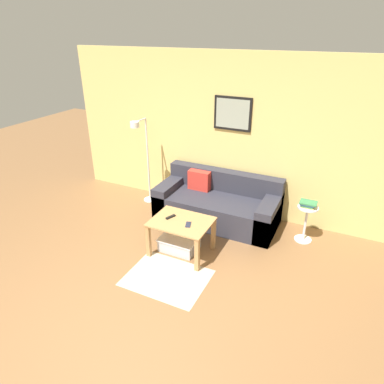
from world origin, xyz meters
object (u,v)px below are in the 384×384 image
(cell_phone, at_px, (188,225))
(remote_control, at_px, (171,217))
(coffee_table, at_px, (181,228))
(storage_bin, at_px, (179,243))
(floor_lamp, at_px, (143,155))
(side_table, at_px, (306,221))
(book_stack, at_px, (308,204))
(couch, at_px, (217,204))

(cell_phone, bearing_deg, remote_control, 149.13)
(coffee_table, distance_m, cell_phone, 0.17)
(remote_control, bearing_deg, storage_bin, 32.48)
(floor_lamp, relative_size, side_table, 2.74)
(book_stack, xyz_separation_m, remote_control, (-1.64, -1.02, -0.09))
(storage_bin, bearing_deg, coffee_table, -37.50)
(floor_lamp, relative_size, book_stack, 6.51)
(cell_phone, bearing_deg, book_stack, 20.37)
(remote_control, distance_m, cell_phone, 0.31)
(storage_bin, height_order, book_stack, book_stack)
(storage_bin, distance_m, cell_phone, 0.45)
(book_stack, height_order, cell_phone, book_stack)
(side_table, xyz_separation_m, cell_phone, (-1.35, -1.09, 0.17))
(storage_bin, height_order, floor_lamp, floor_lamp)
(storage_bin, xyz_separation_m, remote_control, (-0.12, -0.02, 0.41))
(couch, xyz_separation_m, cell_phone, (0.02, -1.09, 0.23))
(floor_lamp, distance_m, remote_control, 1.52)
(floor_lamp, height_order, side_table, floor_lamp)
(couch, bearing_deg, coffee_table, -96.07)
(storage_bin, xyz_separation_m, book_stack, (1.53, 0.99, 0.50))
(remote_control, bearing_deg, floor_lamp, 158.88)
(coffee_table, bearing_deg, remote_control, 172.56)
(couch, distance_m, floor_lamp, 1.50)
(storage_bin, relative_size, book_stack, 2.26)
(couch, bearing_deg, book_stack, -0.35)
(coffee_table, xyz_separation_m, side_table, (1.48, 1.04, -0.07))
(coffee_table, height_order, book_stack, book_stack)
(coffee_table, height_order, floor_lamp, floor_lamp)
(storage_bin, relative_size, cell_phone, 3.74)
(floor_lamp, xyz_separation_m, side_table, (2.72, 0.02, -0.59))
(cell_phone, bearing_deg, couch, 72.40)
(coffee_table, height_order, side_table, side_table)
(book_stack, bearing_deg, side_table, 31.98)
(side_table, distance_m, remote_control, 1.95)
(coffee_table, bearing_deg, couch, 83.93)
(storage_bin, xyz_separation_m, cell_phone, (0.18, -0.09, 0.40))
(book_stack, bearing_deg, remote_control, -148.32)
(couch, relative_size, storage_bin, 3.65)
(coffee_table, bearing_deg, cell_phone, -18.95)
(storage_bin, relative_size, side_table, 0.95)
(floor_lamp, bearing_deg, coffee_table, -39.48)
(side_table, distance_m, cell_phone, 1.74)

